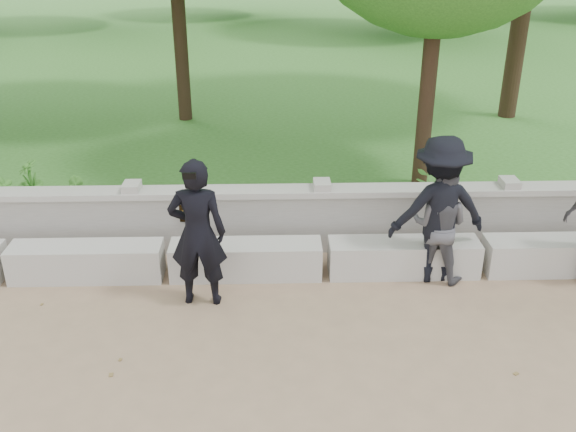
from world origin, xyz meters
name	(u,v)px	position (x,y,z in m)	size (l,w,h in m)	color
ground	(141,372)	(0.00, 0.00, 0.00)	(80.00, 80.00, 0.00)	#8E7457
lawn	(225,67)	(0.00, 14.00, 0.12)	(40.00, 22.00, 0.25)	#306220
concrete_bench	(167,261)	(0.00, 1.90, 0.22)	(11.90, 0.45, 0.45)	#B1AEA7
parapet_wall	(173,220)	(0.00, 2.60, 0.46)	(12.50, 0.35, 0.90)	#A6A49D
man_main	(198,233)	(0.49, 1.31, 0.90)	(0.67, 0.60, 1.79)	black
visitor_left	(439,225)	(3.39, 1.80, 0.72)	(0.87, 0.79, 1.44)	#45454A
visitor_mid	(439,210)	(3.36, 1.80, 0.93)	(1.28, 0.84, 1.86)	black
shrub_a	(7,196)	(-2.45, 3.30, 0.54)	(0.31, 0.21, 0.58)	#3F812B
shrub_b	(76,196)	(-1.47, 3.30, 0.53)	(0.31, 0.25, 0.56)	#3F812B
shrub_c	(434,191)	(3.69, 3.30, 0.54)	(0.52, 0.45, 0.58)	#3F812B
shrub_d	(30,180)	(-2.30, 3.86, 0.57)	(0.36, 0.32, 0.64)	#3F812B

